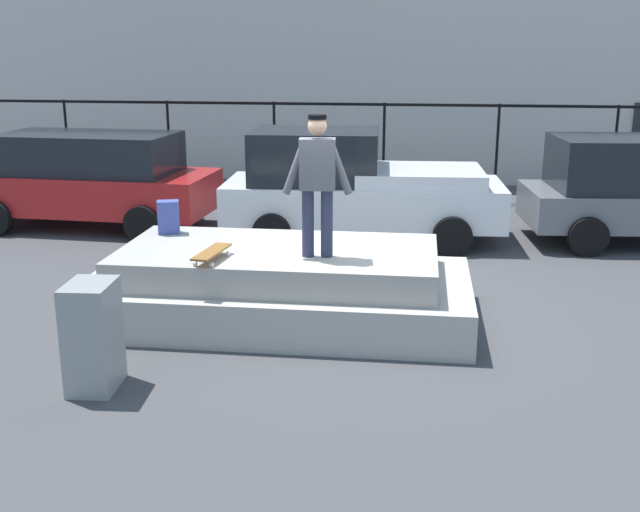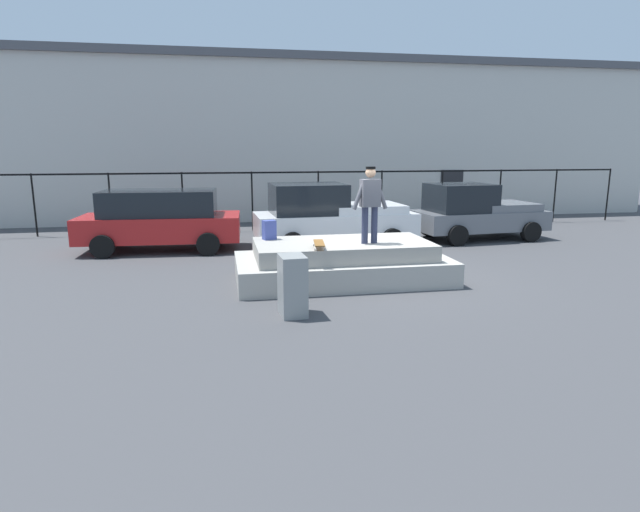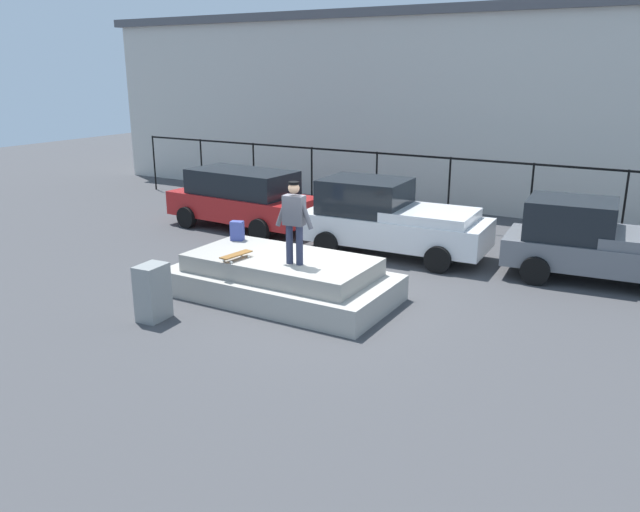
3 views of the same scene
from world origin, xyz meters
TOP-DOWN VIEW (x-y plane):
  - ground_plane at (0.00, 0.00)m, footprint 60.00×60.00m
  - concrete_ledge at (-0.89, -0.24)m, footprint 4.70×2.39m
  - skateboarder at (-0.37, -0.54)m, footprint 0.82×0.28m
  - skateboard at (-1.55, -0.90)m, footprint 0.30×0.79m
  - backpack at (-2.46, 0.34)m, footprint 0.33×0.27m
  - car_red_hatchback_near at (-5.24, 4.21)m, footprint 4.59×2.32m
  - car_white_pickup_mid at (-0.33, 3.86)m, footprint 4.81×2.26m
  - utility_box at (-2.33, -2.49)m, footprint 0.48×0.63m
  - fence_row at (-0.00, 7.49)m, footprint 24.06×0.06m
  - warehouse_building at (0.00, 12.94)m, footprint 31.44×6.93m

SIDE VIEW (x-z plane):
  - ground_plane at x=0.00m, z-range 0.00..0.00m
  - concrete_ledge at x=-0.89m, z-range -0.04..0.85m
  - utility_box at x=-2.33m, z-range 0.00..1.08m
  - car_red_hatchback_near at x=-5.24m, z-range 0.05..1.79m
  - car_white_pickup_mid at x=-0.33m, z-range -0.01..1.88m
  - skateboard at x=-1.55m, z-range 0.93..1.05m
  - backpack at x=-2.46m, z-range 0.89..1.33m
  - fence_row at x=0.00m, z-range 0.41..2.51m
  - skateboarder at x=-0.37m, z-range 1.01..2.66m
  - warehouse_building at x=0.00m, z-range 0.01..6.57m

